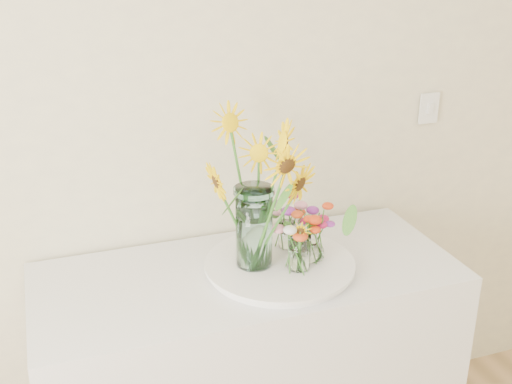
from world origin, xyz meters
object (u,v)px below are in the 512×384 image
small_vase_c (287,235)px  small_vase_a (299,253)px  counter (249,381)px  mason_jar (254,227)px  tray (280,267)px  small_vase_b (313,246)px

small_vase_c → small_vase_a: bearing=-96.8°
counter → mason_jar: (0.02, -0.01, 0.61)m
counter → small_vase_a: (0.14, -0.09, 0.54)m
counter → small_vase_c: 0.55m
counter → tray: bearing=-16.6°
tray → small_vase_b: size_ratio=4.15×
small_vase_b → mason_jar: bearing=168.3°
counter → small_vase_b: size_ratio=12.29×
counter → mason_jar: size_ratio=5.07×
small_vase_a → mason_jar: bearing=149.0°
small_vase_a → small_vase_b: size_ratio=1.08×
mason_jar → small_vase_b: (0.19, -0.04, -0.08)m
small_vase_b → small_vase_c: (-0.04, 0.11, -0.01)m
tray → small_vase_b: small_vase_b is taller
small_vase_a → small_vase_b: small_vase_a is taller
small_vase_b → small_vase_a: bearing=-149.4°
counter → small_vase_b: (0.21, -0.05, 0.53)m
mason_jar → small_vase_c: size_ratio=2.78×
small_vase_b → small_vase_c: bearing=111.4°
tray → small_vase_a: small_vase_a is taller
small_vase_a → small_vase_b: (0.06, 0.04, -0.00)m
tray → counter: bearing=163.4°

